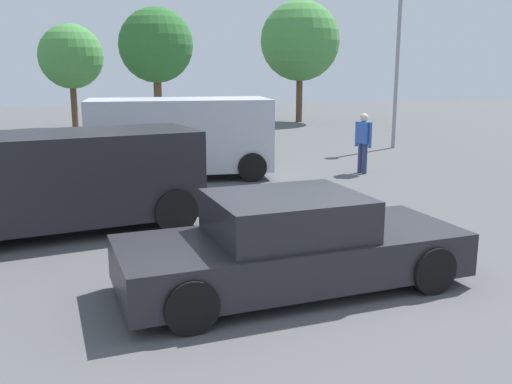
% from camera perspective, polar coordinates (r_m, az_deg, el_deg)
% --- Properties ---
extents(ground_plane, '(80.00, 80.00, 0.00)m').
position_cam_1_polar(ground_plane, '(7.76, 5.47, -9.79)').
color(ground_plane, '#515154').
extents(sedan_foreground, '(4.83, 2.31, 1.29)m').
position_cam_1_polar(sedan_foreground, '(7.62, 3.58, -5.41)').
color(sedan_foreground, '#232328').
rests_on(sedan_foreground, ground_plane).
extents(dog, '(0.50, 0.49, 0.45)m').
position_cam_1_polar(dog, '(9.99, 11.45, -3.19)').
color(dog, olive).
rests_on(dog, ground_plane).
extents(van_white, '(4.91, 2.43, 2.12)m').
position_cam_1_polar(van_white, '(15.43, -7.74, 5.70)').
color(van_white, '#B2B7C1').
rests_on(van_white, ground_plane).
extents(suv_dark, '(4.96, 2.85, 1.80)m').
position_cam_1_polar(suv_dark, '(10.70, -18.61, 1.39)').
color(suv_dark, black).
rests_on(suv_dark, ground_plane).
extents(pedestrian, '(0.39, 0.52, 1.69)m').
position_cam_1_polar(pedestrian, '(16.16, 10.78, 5.39)').
color(pedestrian, navy).
rests_on(pedestrian, ground_plane).
extents(light_post_mid, '(0.44, 0.44, 5.75)m').
position_cam_1_polar(light_post_mid, '(21.59, 14.20, 14.83)').
color(light_post_mid, gray).
rests_on(light_post_mid, ground_plane).
extents(tree_back_left, '(2.99, 2.99, 5.31)m').
position_cam_1_polar(tree_back_left, '(23.84, -10.06, 14.33)').
color(tree_back_left, brown).
rests_on(tree_back_left, ground_plane).
extents(tree_back_right, '(3.08, 3.08, 5.00)m').
position_cam_1_polar(tree_back_right, '(29.36, -18.18, 12.85)').
color(tree_back_right, brown).
rests_on(tree_back_right, ground_plane).
extents(tree_far_right, '(4.24, 4.24, 6.45)m').
position_cam_1_polar(tree_far_right, '(31.38, 4.48, 14.94)').
color(tree_far_right, brown).
rests_on(tree_far_right, ground_plane).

